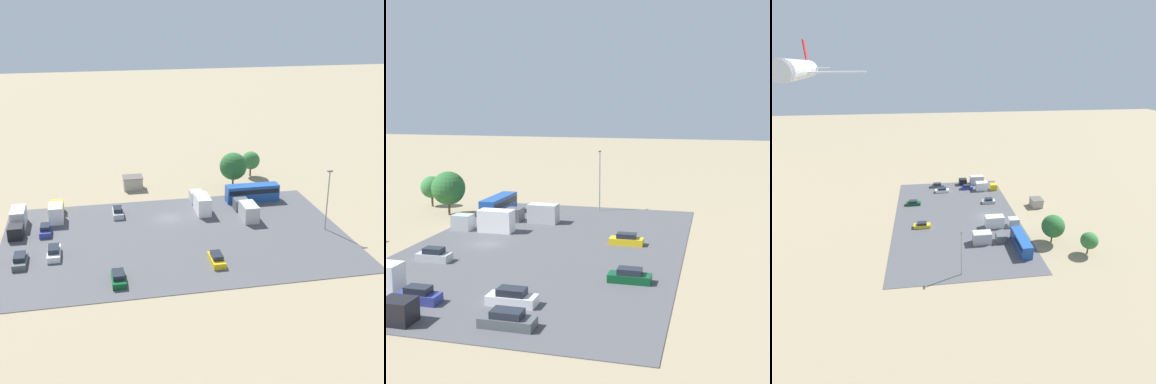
% 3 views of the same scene
% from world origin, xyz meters
% --- Properties ---
extents(ground_plane, '(400.00, 400.00, 0.00)m').
position_xyz_m(ground_plane, '(0.00, 0.00, 0.00)').
color(ground_plane, gray).
extents(parking_lot_surface, '(54.87, 34.40, 0.08)m').
position_xyz_m(parking_lot_surface, '(0.00, 8.22, 0.04)').
color(parking_lot_surface, '#4C4C51').
rests_on(parking_lot_surface, ground).
extents(shed_building, '(3.98, 3.46, 2.52)m').
position_xyz_m(shed_building, '(4.54, -16.89, 1.27)').
color(shed_building, '#9E998E').
rests_on(shed_building, ground).
extents(bus, '(10.02, 2.56, 3.12)m').
position_xyz_m(bus, '(-16.91, -5.39, 1.76)').
color(bus, '#1E4C9E').
rests_on(bus, ground).
extents(parked_car_0, '(1.88, 4.66, 1.60)m').
position_xyz_m(parked_car_0, '(18.99, 11.03, 0.75)').
color(parked_car_0, silver).
rests_on(parked_car_0, ground).
extents(parked_car_1, '(1.91, 4.76, 1.51)m').
position_xyz_m(parked_car_1, '(23.71, 12.49, 0.71)').
color(parked_car_1, '#4C5156').
rests_on(parked_car_1, ground).
extents(parked_car_2, '(1.81, 4.02, 1.61)m').
position_xyz_m(parked_car_2, '(8.54, -2.85, 0.75)').
color(parked_car_2, '#ADB2B7').
rests_on(parked_car_2, ground).
extents(parked_car_3, '(1.80, 4.41, 1.53)m').
position_xyz_m(parked_car_3, '(-4.23, 17.83, 0.72)').
color(parked_car_3, gold).
rests_on(parked_car_3, ground).
extents(parked_car_4, '(1.80, 4.12, 1.57)m').
position_xyz_m(parked_car_4, '(20.65, 2.40, 0.73)').
color(parked_car_4, navy).
rests_on(parked_car_4, ground).
extents(parked_car_5, '(1.84, 4.47, 1.50)m').
position_xyz_m(parked_car_5, '(10.13, 20.54, 0.71)').
color(parked_car_5, '#0C4723').
rests_on(parked_car_5, ground).
extents(parked_truck_0, '(2.35, 8.89, 3.01)m').
position_xyz_m(parked_truck_0, '(25.19, -0.45, 1.46)').
color(parked_truck_0, black).
rests_on(parked_truck_0, ground).
extents(parked_truck_1, '(2.53, 8.25, 2.89)m').
position_xyz_m(parked_truck_1, '(-13.57, 2.01, 1.40)').
color(parked_truck_1, '#4C5156').
rests_on(parked_truck_1, ground).
extents(parked_truck_2, '(2.32, 7.21, 2.96)m').
position_xyz_m(parked_truck_2, '(19.06, -3.73, 1.43)').
color(parked_truck_2, gold).
rests_on(parked_truck_2, ground).
extents(parked_truck_3, '(2.33, 9.08, 3.19)m').
position_xyz_m(parked_truck_3, '(-6.37, -2.82, 1.54)').
color(parked_truck_3, '#ADB2B7').
rests_on(parked_truck_3, ground).
extents(tree_near_shed, '(5.50, 5.50, 7.22)m').
position_xyz_m(tree_near_shed, '(-15.42, -13.57, 4.46)').
color(tree_near_shed, brown).
rests_on(tree_near_shed, ground).
extents(tree_apron_mid, '(3.88, 3.88, 5.44)m').
position_xyz_m(tree_apron_mid, '(-21.09, -19.88, 3.49)').
color(tree_apron_mid, brown).
rests_on(tree_apron_mid, ground).
extents(light_pole_lot_centre, '(0.90, 0.28, 10.22)m').
position_xyz_m(light_pole_lot_centre, '(-24.83, 9.74, 5.63)').
color(light_pole_lot_centre, gray).
rests_on(light_pole_lot_centre, ground).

